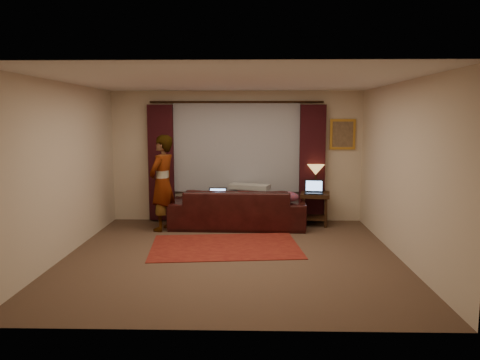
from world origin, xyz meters
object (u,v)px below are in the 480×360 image
sofa (238,201)px  tiffany_lamp (316,178)px  end_table (315,209)px  person (162,183)px  laptop_sofa (217,195)px  laptop_table (314,187)px

sofa → tiffany_lamp: tiffany_lamp is taller
end_table → tiffany_lamp: (0.02, 0.14, 0.58)m
end_table → person: 2.97m
laptop_sofa → person: (-1.00, -0.14, 0.25)m
tiffany_lamp → person: (-2.89, -0.63, -0.02)m
end_table → laptop_table: 0.46m
laptop_sofa → laptop_table: laptop_table is taller
laptop_sofa → end_table: bearing=13.1°
laptop_table → sofa: bearing=-168.2°
tiffany_lamp → laptop_table: (-0.06, -0.25, -0.14)m
laptop_sofa → tiffany_lamp: (1.90, 0.49, 0.27)m
sofa → person: 1.45m
end_table → tiffany_lamp: size_ratio=1.18×
end_table → sofa: bearing=-171.9°
laptop_table → person: bearing=-164.5°
laptop_sofa → person: bearing=-169.3°
sofa → laptop_table: sofa is taller
laptop_sofa → sofa: bearing=22.5°
laptop_table → person: size_ratio=0.22×
sofa → tiffany_lamp: bearing=-165.4°
end_table → person: person is taller
end_table → laptop_sofa: bearing=-169.4°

